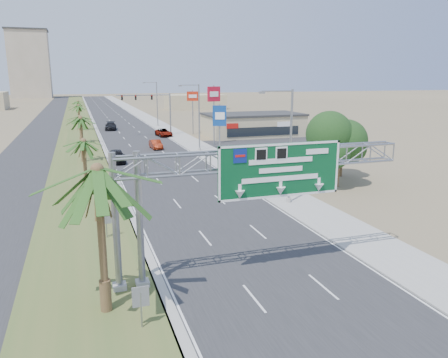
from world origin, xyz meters
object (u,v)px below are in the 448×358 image
signal_mast (160,110)px  pole_sign_blue (220,117)px  car_mid_lane (156,144)px  pole_sign_red_far (193,100)px  sign_gantry (251,170)px  car_far (111,126)px  store_building (253,125)px  pole_sign_red_near (214,98)px  palm_near (97,171)px  car_right_lane (164,133)px  car_left_lane (117,156)px

signal_mast → pole_sign_blue: signal_mast is taller
car_mid_lane → pole_sign_red_far: pole_sign_red_far is taller
pole_sign_red_far → car_mid_lane: bearing=-123.1°
sign_gantry → signal_mast: size_ratio=1.63×
sign_gantry → pole_sign_blue: 41.37m
signal_mast → car_far: size_ratio=1.83×
sign_gantry → store_building: sign_gantry is taller
pole_sign_red_near → store_building: bearing=39.4°
sign_gantry → store_building: size_ratio=0.93×
sign_gantry → pole_sign_blue: (11.07, 39.86, -0.86)m
store_building → pole_sign_red_far: 12.70m
car_mid_lane → pole_sign_red_far: 19.34m
sign_gantry → pole_sign_red_far: bearing=78.4°
palm_near → pole_sign_blue: palm_near is taller
pole_sign_red_far → signal_mast: bearing=175.1°
store_building → pole_sign_red_far: size_ratio=2.12×
car_mid_lane → car_right_lane: size_ratio=0.83×
car_mid_lane → car_far: bearing=97.5°
store_building → car_right_lane: size_ratio=3.52×
palm_near → car_far: (5.92, 76.28, -6.11)m
car_far → pole_sign_red_near: pole_sign_red_near is taller
car_right_lane → pole_sign_blue: (4.51, -20.56, 4.49)m
pole_sign_red_near → palm_near: bearing=-112.7°
store_building → pole_sign_red_far: pole_sign_red_far is taller
signal_mast → car_left_lane: 27.95m
car_far → car_mid_lane: bearing=-74.3°
store_building → pole_sign_blue: size_ratio=2.52×
palm_near → pole_sign_red_far: pole_sign_red_far is taller
signal_mast → car_left_lane: (-10.49, -25.59, -4.00)m
pole_sign_blue → car_left_lane: bearing=-167.5°
pole_sign_blue → pole_sign_red_far: 21.75m
palm_near → signal_mast: (14.37, 63.97, -2.08)m
car_left_lane → car_mid_lane: 11.82m
store_building → pole_sign_red_near: pole_sign_red_near is taller
palm_near → car_right_lane: 64.35m
car_left_lane → car_right_lane: 26.29m
car_left_lane → car_mid_lane: size_ratio=1.18×
sign_gantry → pole_sign_red_far: 62.78m
sign_gantry → pole_sign_red_near: size_ratio=1.72×
car_far → palm_near: bearing=-88.4°
signal_mast → car_right_lane: (0.33, -1.63, -4.14)m
pole_sign_blue → sign_gantry: bearing=-105.5°
car_right_lane → car_far: (-8.78, 13.94, 0.11)m
sign_gantry → palm_near: palm_near is taller
signal_mast → car_right_lane: size_ratio=2.01×
sign_gantry → palm_near: bearing=-166.7°
pole_sign_red_far → pole_sign_red_near: bearing=-90.2°
palm_near → car_right_lane: palm_near is taller
sign_gantry → pole_sign_red_near: pole_sign_red_near is taller
car_far → pole_sign_red_near: 31.47m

